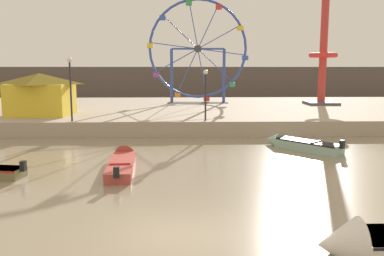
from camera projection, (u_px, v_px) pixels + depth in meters
ground_plane at (182, 234)px, 12.08m from camera, size 240.00×240.00×0.00m
quay_promenade at (181, 112)px, 37.82m from camera, size 110.00×20.27×1.03m
distant_town_skyline at (180, 83)px, 57.95m from camera, size 140.00×3.00×4.40m
motorboat_faded_red at (123, 161)px, 20.08m from camera, size 1.44×6.01×1.08m
motorboat_seafoam at (298, 144)px, 24.12m from camera, size 3.97×4.39×1.10m
ferris_wheel_blue_frame at (198, 51)px, 40.40m from camera, size 9.74×1.20×9.97m
drop_tower_red_tower at (323, 55)px, 39.04m from camera, size 2.80×2.80×11.41m
carnival_booth_yellow_awning at (40, 93)px, 31.18m from camera, size 5.11×3.90×3.12m
promenade_lamp_near at (70, 80)px, 27.67m from camera, size 0.32×0.32×4.23m
promenade_lamp_far at (206, 87)px, 28.02m from camera, size 0.32×0.32×3.43m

